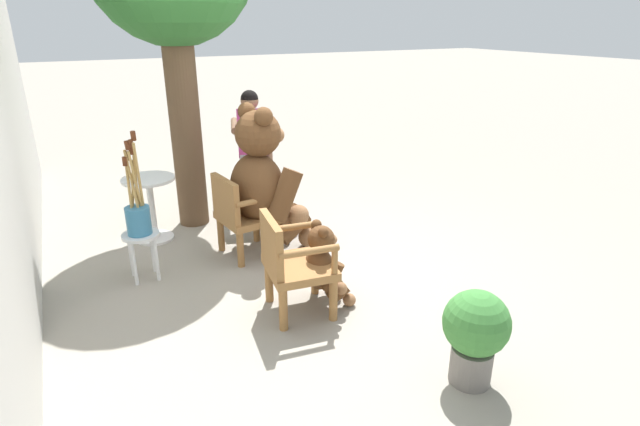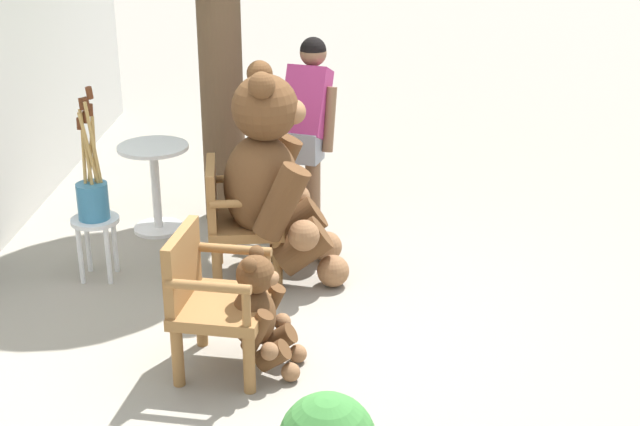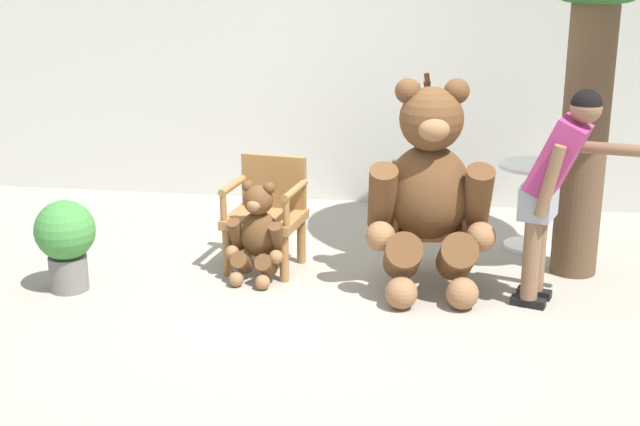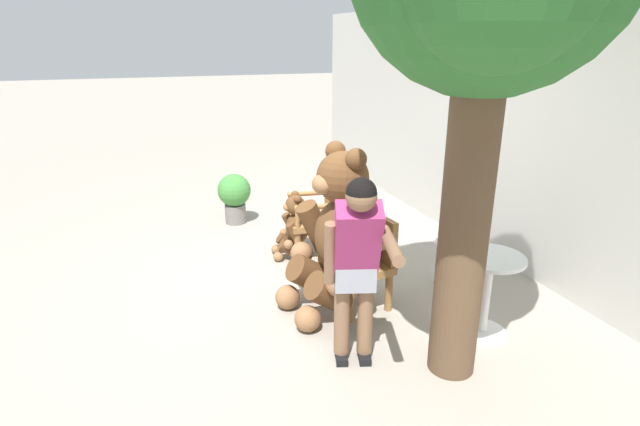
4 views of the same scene
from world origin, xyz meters
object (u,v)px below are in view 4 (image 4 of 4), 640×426
at_px(wooden_chair_left, 317,216).
at_px(potted_plant, 234,195).
at_px(wooden_chair_right, 363,258).
at_px(white_stool, 451,252).
at_px(round_side_table, 487,286).
at_px(teddy_bear_small, 294,226).
at_px(person_visitor, 357,257).
at_px(teddy_bear_large, 337,233).
at_px(brush_bucket, 454,222).

height_order(wooden_chair_left, potted_plant, wooden_chair_left).
height_order(wooden_chair_right, white_stool, wooden_chair_right).
bearing_deg(round_side_table, wooden_chair_right, -137.82).
xyz_separation_m(teddy_bear_small, round_side_table, (2.08, 1.03, 0.08)).
distance_m(wooden_chair_right, potted_plant, 2.67).
relative_size(person_visitor, white_stool, 3.36).
height_order(teddy_bear_large, brush_bucket, teddy_bear_large).
distance_m(teddy_bear_large, round_side_table, 1.33).
bearing_deg(wooden_chair_left, person_visitor, -12.27).
bearing_deg(round_side_table, potted_plant, -156.92).
bearing_deg(potted_plant, round_side_table, 23.08).
bearing_deg(potted_plant, brush_bucket, 33.89).
bearing_deg(wooden_chair_right, teddy_bear_small, -167.26).
xyz_separation_m(person_visitor, potted_plant, (-3.44, -0.24, -0.52)).
bearing_deg(round_side_table, wooden_chair_left, -159.97).
relative_size(teddy_bear_small, white_stool, 1.65).
distance_m(person_visitor, white_stool, 1.81).
xyz_separation_m(wooden_chair_right, teddy_bear_large, (0.02, -0.26, 0.29)).
height_order(brush_bucket, round_side_table, brush_bucket).
bearing_deg(teddy_bear_large, potted_plant, -170.44).
bearing_deg(person_visitor, teddy_bear_large, 167.17).
bearing_deg(white_stool, potted_plant, -146.04).
height_order(teddy_bear_small, potted_plant, teddy_bear_small).
relative_size(person_visitor, round_side_table, 2.14).
distance_m(teddy_bear_large, teddy_bear_small, 1.32).
xyz_separation_m(white_stool, brush_bucket, (0.00, -0.00, 0.32)).
relative_size(person_visitor, potted_plant, 2.27).
bearing_deg(wooden_chair_left, brush_bucket, 40.15).
xyz_separation_m(teddy_bear_large, potted_plant, (-2.60, -0.44, -0.36)).
xyz_separation_m(wooden_chair_left, wooden_chair_right, (1.23, 0.00, 0.00)).
xyz_separation_m(wooden_chair_right, brush_bucket, (-0.05, 1.00, 0.21)).
height_order(white_stool, round_side_table, round_side_table).
bearing_deg(brush_bucket, potted_plant, -146.11).
height_order(person_visitor, round_side_table, person_visitor).
xyz_separation_m(teddy_bear_large, brush_bucket, (-0.07, 1.26, -0.08)).
relative_size(white_stool, round_side_table, 0.64).
bearing_deg(brush_bucket, wooden_chair_right, -87.22).
relative_size(white_stool, brush_bucket, 0.48).
height_order(wooden_chair_right, teddy_bear_small, wooden_chair_right).
bearing_deg(teddy_bear_small, round_side_table, 26.46).
relative_size(teddy_bear_large, round_side_table, 2.14).
relative_size(teddy_bear_large, brush_bucket, 1.62).
xyz_separation_m(wooden_chair_right, white_stool, (-0.05, 1.00, -0.11)).
bearing_deg(white_stool, teddy_bear_small, -132.99).
height_order(wooden_chair_right, teddy_bear_large, teddy_bear_large).
bearing_deg(white_stool, brush_bucket, -41.77).
height_order(teddy_bear_large, teddy_bear_small, teddy_bear_large).
distance_m(wooden_chair_left, person_visitor, 2.19).
distance_m(brush_bucket, potted_plant, 3.06).
distance_m(wooden_chair_right, person_visitor, 1.08).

